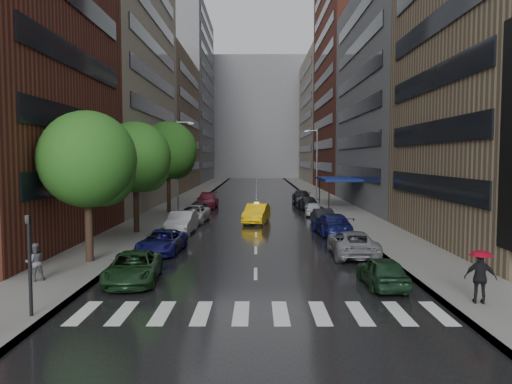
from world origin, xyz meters
TOP-DOWN VIEW (x-y plane):
  - ground at (0.00, 0.00)m, footprint 220.00×220.00m
  - road at (0.00, 50.00)m, footprint 14.00×140.00m
  - sidewalk_left at (-9.00, 50.00)m, footprint 4.00×140.00m
  - sidewalk_right at (9.00, 50.00)m, footprint 4.00×140.00m
  - crosswalk at (0.20, -2.00)m, footprint 13.15×2.80m
  - buildings_left at (-15.00, 58.79)m, footprint 8.00×108.00m
  - buildings_right at (15.00, 56.70)m, footprint 8.05×109.10m
  - building_far at (0.00, 118.00)m, footprint 40.00×14.00m
  - tree_near at (-8.60, 6.16)m, footprint 4.96×4.96m
  - tree_mid at (-8.60, 16.24)m, footprint 5.06×5.06m
  - tree_far at (-8.60, 29.47)m, footprint 5.66×5.66m
  - taxi at (0.04, 22.35)m, footprint 2.47×5.09m
  - parked_cars_left at (-5.40, 19.71)m, footprint 2.85×37.87m
  - parked_cars_right at (5.40, 21.90)m, footprint 2.54×43.49m
  - ped_black_umbrella at (-9.60, 2.06)m, footprint 1.02×0.98m
  - ped_red_umbrella at (8.28, -1.28)m, footprint 1.20×0.82m
  - traffic_light at (-7.60, -2.76)m, footprint 0.18×0.15m
  - street_lamp_left at (-7.72, 30.00)m, footprint 1.74×0.22m
  - street_lamp_right at (7.72, 45.00)m, footprint 1.74×0.22m
  - awning at (8.98, 35.00)m, footprint 4.00×8.00m

SIDE VIEW (x-z plane):
  - ground at x=0.00m, z-range 0.00..0.00m
  - road at x=0.00m, z-range 0.00..0.01m
  - crosswalk at x=0.20m, z-range 0.01..0.02m
  - sidewalk_left at x=-9.00m, z-range 0.00..0.15m
  - sidewalk_right at x=9.00m, z-range 0.00..0.15m
  - parked_cars_right at x=5.40m, z-range -0.06..1.51m
  - parked_cars_left at x=-5.40m, z-range -0.07..1.53m
  - taxi at x=0.04m, z-range 0.00..1.61m
  - ped_red_umbrella at x=8.28m, z-range 0.33..2.34m
  - ped_black_umbrella at x=-9.60m, z-range 0.34..2.43m
  - traffic_light at x=-7.60m, z-range 0.50..3.95m
  - awning at x=8.98m, z-range 1.57..4.70m
  - street_lamp_left at x=-7.72m, z-range 0.39..9.39m
  - street_lamp_right at x=7.72m, z-range 0.39..9.39m
  - tree_near at x=-8.60m, z-range 1.45..9.36m
  - tree_mid at x=-8.60m, z-range 1.48..9.55m
  - tree_far at x=-8.60m, z-range 1.66..10.68m
  - buildings_right at x=15.00m, z-range -2.97..33.03m
  - buildings_left at x=-15.00m, z-range -3.01..34.99m
  - building_far at x=0.00m, z-range 0.00..32.00m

